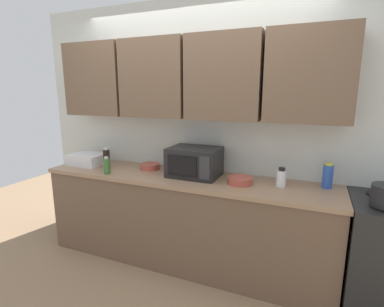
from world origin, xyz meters
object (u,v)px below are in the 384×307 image
Objects in this scene: bottle_green_oil at (107,166)px; bottle_white_jar at (281,178)px; bottle_blue_cleaner at (328,176)px; microwave at (194,162)px; dish_rack at (88,159)px; bottle_soy_dark at (107,159)px; bowl_mixing_large at (240,180)px; bowl_ceramic_small at (150,166)px.

bottle_white_jar is at bearing 9.29° from bottle_green_oil.
bottle_green_oil is at bearing -169.53° from bottle_blue_cleaner.
dish_rack is (-1.28, -0.05, -0.08)m from microwave.
bottle_soy_dark reaches higher than bowl_mixing_large.
bottle_white_jar reaches higher than bowl_mixing_large.
microwave is at bearing 171.89° from bowl_mixing_large.
bottle_green_oil is 0.79× the size of bowl_mixing_large.
bottle_green_oil is (-0.84, -0.26, -0.06)m from microwave.
bottle_white_jar is 0.35m from bowl_mixing_large.
bowl_mixing_large is at bearing -166.17° from bottle_blue_cleaner.
microwave reaches higher than bottle_soy_dark.
bowl_ceramic_small is (-1.70, -0.05, -0.08)m from bottle_blue_cleaner.
bottle_blue_cleaner is 0.73m from bowl_mixing_large.
bottle_green_oil reaches higher than bowl_ceramic_small.
microwave is 2.38× the size of bowl_ceramic_small.
bowl_ceramic_small is (0.31, 0.32, -0.05)m from bottle_green_oil.
bottle_blue_cleaner is 1.31× the size of bottle_white_jar.
bowl_mixing_large is at bearing 1.66° from bottle_soy_dark.
bottle_green_oil is 1.04× the size of bottle_white_jar.
bottle_soy_dark reaches higher than bottle_blue_cleaner.
dish_rack is 1.70× the size of bottle_soy_dark.
bottle_green_oil is 1.67m from bottle_white_jar.
microwave is 2.90× the size of bottle_white_jar.
dish_rack is 2.19× the size of bottle_green_oil.
bottle_blue_cleaner is (2.45, 0.16, 0.04)m from dish_rack.
bottle_green_oil is 0.80× the size of bottle_blue_cleaner.
dish_rack is 1.75× the size of bottle_blue_cleaner.
bowl_ceramic_small is 0.92× the size of bowl_mixing_large.
bottle_green_oil is (0.13, -0.16, -0.03)m from bottle_soy_dark.
microwave is 0.48m from bowl_mixing_large.
bottle_blue_cleaner reaches higher than dish_rack.
bottle_green_oil reaches higher than bowl_mixing_large.
bowl_mixing_large is (0.99, -0.12, 0.00)m from bowl_ceramic_small.
microwave is 1.18m from bottle_blue_cleaner.
bowl_mixing_large is (-0.34, -0.07, -0.05)m from bottle_white_jar.
bottle_soy_dark is at bearing -176.33° from bottle_white_jar.
bottle_soy_dark is at bearing 129.20° from bottle_green_oil.
bottle_white_jar is (1.77, 0.11, -0.03)m from bottle_soy_dark.
microwave is at bearing 2.11° from dish_rack.
bottle_white_jar is 0.76× the size of bowl_mixing_large.
bottle_blue_cleaner is 1.71m from bowl_ceramic_small.
bowl_ceramic_small is 1.00m from bowl_mixing_large.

